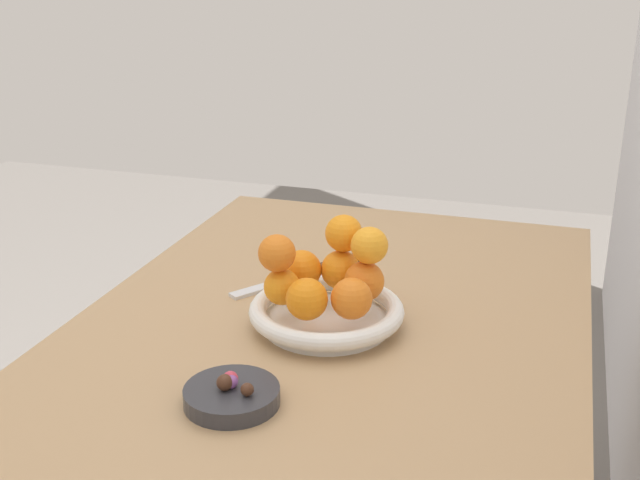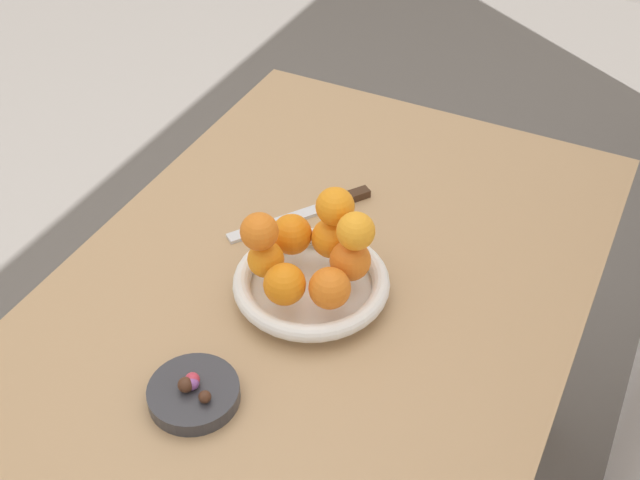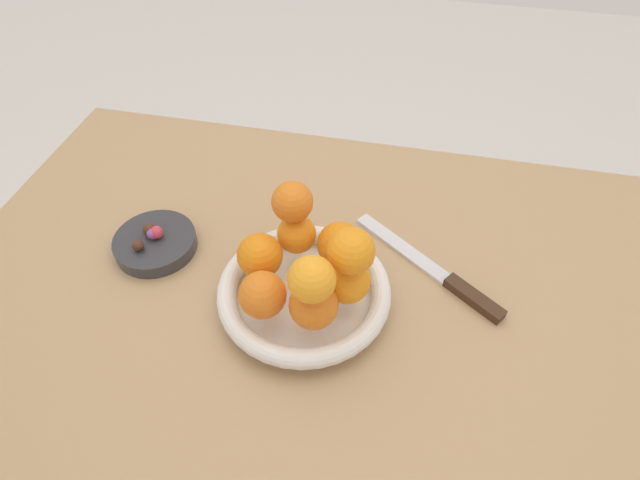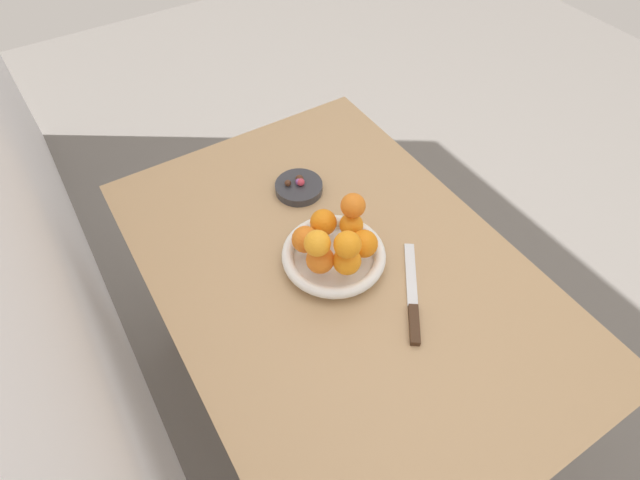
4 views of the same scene
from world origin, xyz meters
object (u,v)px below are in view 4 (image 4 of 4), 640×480
at_px(orange_1, 351,225).
at_px(candy_ball_0, 299,182).
at_px(candy_ball_2, 299,179).
at_px(orange_0, 364,244).
at_px(orange_2, 323,222).
at_px(orange_8, 353,206).
at_px(orange_4, 319,259).
at_px(candy_ball_4, 299,182).
at_px(fruit_bowl, 335,256).
at_px(knife, 413,300).
at_px(candy_dish, 299,187).
at_px(orange_3, 305,239).
at_px(orange_6, 347,245).
at_px(orange_7, 318,244).
at_px(candy_ball_1, 288,183).
at_px(dining_table, 338,292).
at_px(orange_5, 347,261).
at_px(candy_ball_3, 301,182).

xyz_separation_m(orange_1, candy_ball_0, (0.22, 0.01, -0.04)).
height_order(candy_ball_0, candy_ball_2, candy_ball_2).
relative_size(orange_0, orange_2, 1.02).
bearing_deg(orange_2, orange_8, -119.70).
relative_size(orange_4, candy_ball_4, 3.43).
relative_size(orange_8, candy_ball_0, 3.02).
height_order(orange_2, orange_4, same).
distance_m(fruit_bowl, knife, 0.20).
bearing_deg(orange_8, candy_ball_2, 2.60).
distance_m(candy_dish, candy_ball_0, 0.02).
relative_size(fruit_bowl, candy_dish, 1.92).
height_order(orange_0, orange_3, orange_0).
bearing_deg(orange_0, orange_6, 110.50).
bearing_deg(orange_7, candy_ball_2, -22.63).
xyz_separation_m(fruit_bowl, candy_ball_1, (0.25, -0.02, 0.01)).
height_order(dining_table, candy_dish, candy_dish).
bearing_deg(orange_4, orange_3, -1.72).
height_order(candy_dish, candy_ball_0, candy_ball_0).
height_order(candy_ball_4, knife, candy_ball_4).
height_order(orange_5, candy_ball_4, orange_5).
bearing_deg(candy_ball_3, candy_dish, 31.30).
xyz_separation_m(orange_4, orange_8, (0.05, -0.12, 0.05)).
bearing_deg(candy_ball_2, candy_ball_1, 82.51).
relative_size(candy_ball_2, knife, 0.09).
bearing_deg(orange_5, candy_ball_3, -11.31).
relative_size(candy_dish, candy_ball_2, 5.79).
relative_size(fruit_bowl, candy_ball_0, 12.72).
bearing_deg(orange_2, orange_0, -157.47).
distance_m(dining_table, orange_1, 0.17).
bearing_deg(candy_ball_2, orange_3, 153.11).
distance_m(orange_5, orange_6, 0.06).
relative_size(candy_ball_2, candy_ball_3, 1.06).
relative_size(orange_1, orange_3, 0.91).
bearing_deg(fruit_bowl, orange_1, -67.61).
distance_m(dining_table, candy_ball_4, 0.29).
distance_m(orange_4, knife, 0.22).
relative_size(orange_6, candy_ball_0, 3.13).
height_order(dining_table, orange_4, orange_4).
xyz_separation_m(orange_6, candy_ball_0, (0.30, -0.06, -0.10)).
distance_m(orange_3, candy_ball_1, 0.23).
height_order(fruit_bowl, orange_3, orange_3).
xyz_separation_m(orange_5, candy_ball_2, (0.30, -0.06, -0.04)).
xyz_separation_m(orange_5, orange_7, (0.03, 0.05, 0.06)).
relative_size(orange_6, candy_ball_1, 3.41).
distance_m(fruit_bowl, orange_6, 0.12).
bearing_deg(orange_7, orange_6, -125.14).
bearing_deg(dining_table, candy_ball_1, -5.15).
distance_m(orange_4, orange_8, 0.14).
height_order(orange_5, orange_8, orange_8).
height_order(orange_6, candy_ball_2, orange_6).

